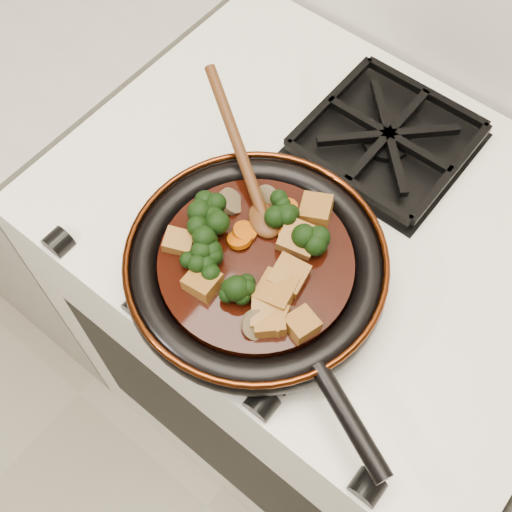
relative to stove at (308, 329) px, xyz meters
The scene contains 30 objects.
stove is the anchor object (origin of this frame).
burner_grate_front 0.48m from the stove, 90.00° to the right, with size 0.23×0.23×0.03m, color black, non-canonical shape.
burner_grate_back 0.48m from the stove, 90.00° to the left, with size 0.23×0.23×0.03m, color black, non-canonical shape.
skillet 0.52m from the stove, 92.05° to the right, with size 0.44×0.33×0.05m.
braising_sauce 0.52m from the stove, 92.80° to the right, with size 0.24×0.24×0.02m, color black.
tofu_cube_0 0.55m from the stove, 77.26° to the right, with size 0.04×0.05×0.02m, color brown.
tofu_cube_1 0.56m from the stove, 76.86° to the right, with size 0.04×0.03×0.02m, color brown.
tofu_cube_2 0.56m from the stove, 99.17° to the right, with size 0.04×0.04×0.02m, color brown.
tofu_cube_3 0.54m from the stove, 75.61° to the right, with size 0.04×0.04×0.02m, color brown.
tofu_cube_4 0.56m from the stove, 75.14° to the right, with size 0.04×0.04×0.02m, color brown.
tofu_cube_5 0.56m from the stove, 74.87° to the right, with size 0.04×0.03×0.02m, color brown.
tofu_cube_6 0.52m from the stove, 80.89° to the right, with size 0.04×0.04×0.02m, color brown.
tofu_cube_7 0.53m from the stove, 80.86° to the right, with size 0.04×0.04×0.02m, color brown.
tofu_cube_8 0.56m from the stove, 65.26° to the right, with size 0.03×0.03×0.02m, color brown.
tofu_cube_9 0.56m from the stove, 115.62° to the right, with size 0.03×0.03×0.02m, color brown.
broccoli_floret_0 0.55m from the stove, 115.18° to the right, with size 0.06×0.06×0.06m, color black, non-canonical shape.
broccoli_floret_1 0.56m from the stove, 102.53° to the right, with size 0.06×0.06×0.05m, color black, non-canonical shape.
broccoli_floret_2 0.56m from the stove, 105.65° to the right, with size 0.06×0.06×0.05m, color black, non-canonical shape.
broccoli_floret_3 0.56m from the stove, 88.45° to the right, with size 0.06×0.06×0.05m, color black, non-canonical shape.
broccoli_floret_4 0.53m from the stove, 103.52° to the right, with size 0.06×0.06×0.05m, color black, non-canonical shape.
broccoli_floret_5 0.53m from the stove, 73.95° to the right, with size 0.06×0.06×0.05m, color black, non-canonical shape.
broccoli_floret_6 0.55m from the stove, 123.81° to the right, with size 0.06×0.06×0.05m, color black, non-canonical shape.
carrot_coin_0 0.52m from the stove, 106.40° to the right, with size 0.03×0.03×0.01m, color #AF4904.
carrot_coin_1 0.52m from the stove, 86.78° to the right, with size 0.03×0.03×0.01m, color #AF4904.
carrot_coin_2 0.54m from the stove, 105.27° to the right, with size 0.03×0.03×0.01m, color #AF4904.
carrot_coin_3 0.53m from the stove, 107.38° to the right, with size 0.03×0.03×0.01m, color #AF4904.
mushroom_slice_0 0.52m from the stove, 123.10° to the right, with size 0.03×0.03×0.01m, color brown.
mushroom_slice_1 0.56m from the stove, 77.97° to the right, with size 0.04×0.04×0.01m, color brown.
mushroom_slice_2 0.54m from the stove, 126.67° to the right, with size 0.04×0.04×0.01m, color brown.
wooden_spoon 0.54m from the stove, 136.87° to the right, with size 0.13×0.10×0.22m.
Camera 1 is at (0.23, 1.24, 1.65)m, focal length 45.00 mm.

